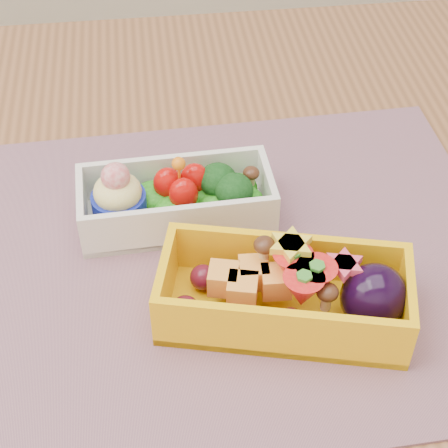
{
  "coord_description": "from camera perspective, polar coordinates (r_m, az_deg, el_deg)",
  "views": [
    {
      "loc": [
        -0.04,
        -0.46,
        1.21
      ],
      "look_at": [
        0.01,
        -0.03,
        0.79
      ],
      "focal_mm": 58.8,
      "sensor_mm": 36.0,
      "label": 1
    }
  ],
  "objects": [
    {
      "name": "placemat",
      "position": [
        0.63,
        -0.63,
        -2.92
      ],
      "size": [
        0.51,
        0.4,
        0.0
      ],
      "primitive_type": "cube",
      "rotation": [
        0.0,
        0.0,
        0.03
      ],
      "color": "#8D6165",
      "rests_on": "table"
    },
    {
      "name": "bento_white",
      "position": [
        0.65,
        -3.81,
        1.9
      ],
      "size": [
        0.17,
        0.08,
        0.07
      ],
      "rotation": [
        0.0,
        0.0,
        0.04
      ],
      "color": "silver",
      "rests_on": "placemat"
    },
    {
      "name": "bento_yellow",
      "position": [
        0.57,
        5.14,
        -5.35
      ],
      "size": [
        0.21,
        0.13,
        0.06
      ],
      "rotation": [
        0.0,
        0.0,
        -0.25
      ],
      "color": "#FFBA0D",
      "rests_on": "placemat"
    },
    {
      "name": "table",
      "position": [
        0.73,
        -1.26,
        -6.24
      ],
      "size": [
        1.2,
        0.8,
        0.75
      ],
      "color": "brown",
      "rests_on": "ground"
    }
  ]
}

